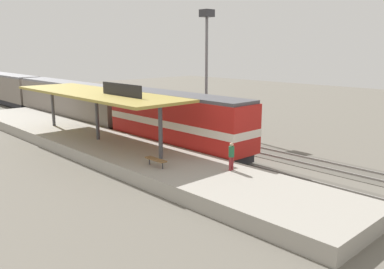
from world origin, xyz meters
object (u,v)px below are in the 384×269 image
(platform_bench, at_px, (156,160))
(locomotive, at_px, (177,121))
(freight_car, at_px, (150,108))
(passenger_carriage_front, at_px, (71,101))
(light_mast, at_px, (207,45))
(passenger_carriage_rear, at_px, (4,88))
(person_waiting, at_px, (231,155))

(platform_bench, height_order, locomotive, locomotive)
(freight_car, bearing_deg, passenger_carriage_front, 118.50)
(passenger_carriage_front, xyz_separation_m, light_mast, (7.80, -13.56, 6.08))
(passenger_carriage_rear, height_order, light_mast, light_mast)
(locomotive, height_order, passenger_carriage_rear, locomotive)
(platform_bench, xyz_separation_m, freight_car, (10.60, 14.36, 0.63))
(passenger_carriage_front, height_order, light_mast, light_mast)
(passenger_carriage_front, relative_size, light_mast, 1.71)
(passenger_carriage_front, bearing_deg, platform_bench, -104.72)
(locomotive, height_order, freight_car, locomotive)
(platform_bench, distance_m, freight_car, 17.86)
(platform_bench, bearing_deg, person_waiting, -52.67)
(locomotive, distance_m, passenger_carriage_rear, 38.80)
(passenger_carriage_front, xyz_separation_m, freight_car, (4.60, -8.47, -0.34))
(locomotive, bearing_deg, platform_bench, -141.13)
(person_waiting, bearing_deg, light_mast, 49.75)
(light_mast, bearing_deg, person_waiting, -130.25)
(platform_bench, bearing_deg, passenger_carriage_front, 75.28)
(passenger_carriage_front, relative_size, person_waiting, 11.70)
(locomotive, relative_size, freight_car, 1.20)
(freight_car, distance_m, light_mast, 8.80)
(locomotive, distance_m, person_waiting, 9.12)
(locomotive, distance_m, passenger_carriage_front, 18.00)
(platform_bench, height_order, passenger_carriage_rear, passenger_carriage_rear)
(passenger_carriage_rear, bearing_deg, locomotive, -90.00)
(locomotive, xyz_separation_m, passenger_carriage_front, (0.00, 18.00, -0.10))
(platform_bench, distance_m, locomotive, 7.78)
(passenger_carriage_rear, bearing_deg, platform_bench, -97.83)
(platform_bench, height_order, light_mast, light_mast)
(platform_bench, xyz_separation_m, passenger_carriage_front, (6.00, 22.84, 0.97))
(person_waiting, bearing_deg, freight_car, 66.69)
(platform_bench, height_order, passenger_carriage_front, passenger_carriage_front)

